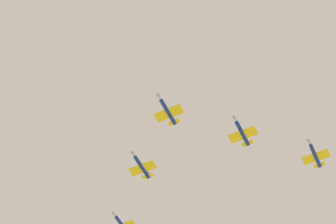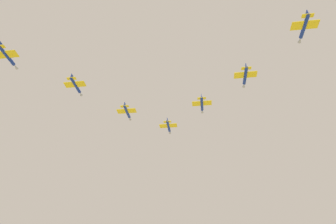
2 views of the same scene
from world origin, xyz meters
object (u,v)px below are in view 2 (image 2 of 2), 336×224
Objects in this scene: jet_port_outer at (76,85)px; jet_starboard_outer at (245,76)px; jet_port_inner at (127,112)px; jet_center_rear at (7,56)px; jet_lead at (168,126)px; jet_starboard_inner at (202,104)px; jet_port_trail at (304,27)px.

jet_port_outer reaches higher than jet_starboard_outer.
jet_port_inner is 1.00× the size of jet_center_rear.
jet_center_rear is (-64.10, 40.61, -0.43)m from jet_lead.
jet_port_inner is at bearing 49.85° from jet_center_rear.
jet_center_rear is at bearing -131.97° from jet_lead.
jet_starboard_outer is (11.30, -66.70, -1.92)m from jet_port_outer.
jet_starboard_inner is 1.00× the size of jet_port_trail.
jet_center_rear reaches higher than jet_starboard_outer.
jet_port_outer reaches higher than jet_starboard_inner.
jet_starboard_outer is 87.08m from jet_center_rear.
jet_lead is 1.00× the size of jet_port_trail.
jet_center_rear is at bearing -130.15° from jet_port_inner.
jet_lead reaches higher than jet_port_inner.
jet_center_rear is (-34.61, 79.91, 0.53)m from jet_starboard_outer.
jet_starboard_outer is at bearing 13.81° from jet_center_rear.
jet_center_rear is 101.48m from jet_port_trail.
jet_port_inner is 54.29m from jet_starboard_outer.
jet_starboard_inner is at bearing -43.98° from jet_lead.
jet_lead is 1.00× the size of jet_starboard_inner.
jet_port_outer is at bearing -159.16° from jet_starboard_inner.
jet_port_trail is (16.94, -100.05, 0.87)m from jet_center_rear.
jet_starboard_outer is at bearing 129.13° from jet_port_trail.
jet_port_outer is 26.83m from jet_center_rear.
jet_starboard_inner is at bearing 0.00° from jet_port_inner.
jet_starboard_outer is 1.00× the size of jet_center_rear.
jet_port_inner reaches higher than jet_starboard_outer.
jet_starboard_inner is 1.00× the size of jet_starboard_outer.
jet_port_inner is 52.46m from jet_center_rear.
jet_port_trail reaches higher than jet_starboard_outer.
jet_center_rear reaches higher than jet_port_inner.
jet_starboard_inner is 78.65m from jet_center_rear.
jet_port_trail is (-47.16, -59.45, 0.43)m from jet_lead.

